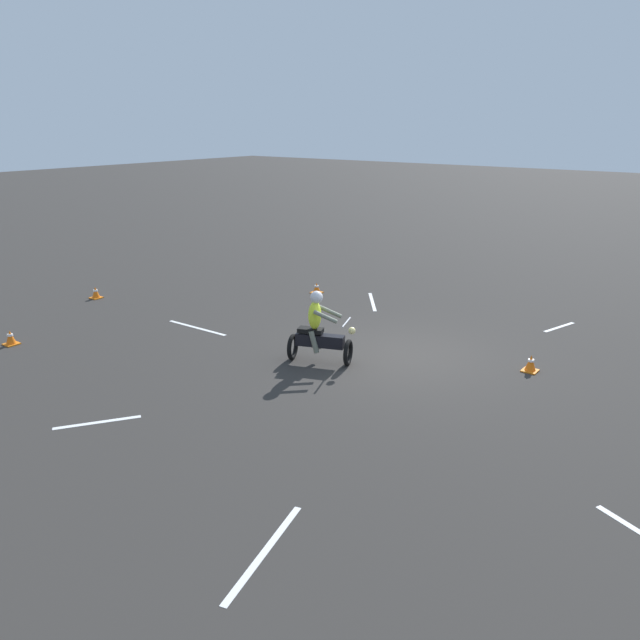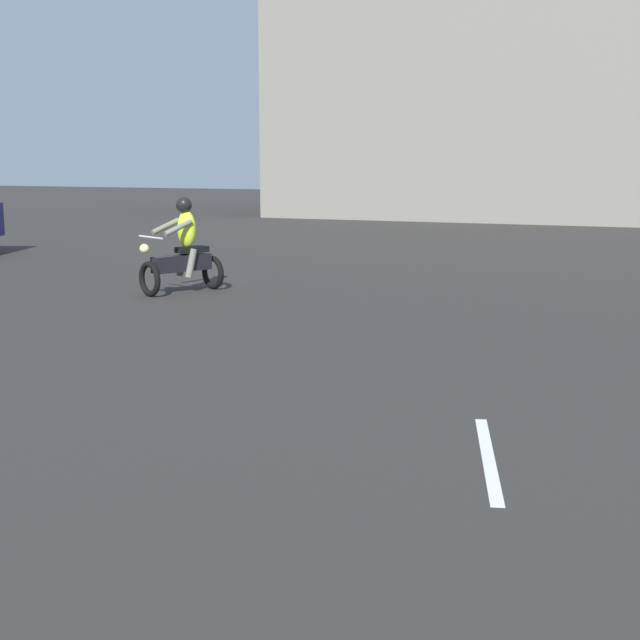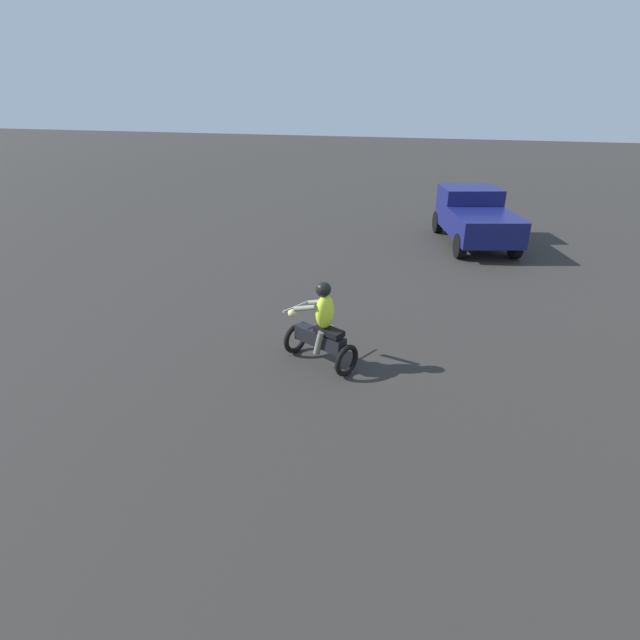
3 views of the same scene
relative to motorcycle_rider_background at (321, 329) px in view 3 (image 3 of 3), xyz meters
name	(u,v)px [view 3 (image 3 of 3)]	position (x,y,z in m)	size (l,w,h in m)	color
motorcycle_rider_background	(321,329)	(0.00, 0.00, 0.00)	(1.17, 1.52, 1.66)	black
pickup_truck	(475,217)	(-9.26, 2.68, 0.20)	(4.50, 3.00, 1.73)	black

